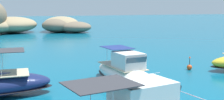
{
  "coord_description": "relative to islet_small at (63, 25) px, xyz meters",
  "views": [
    {
      "loc": [
        -11.28,
        -9.03,
        6.66
      ],
      "look_at": [
        -0.7,
        19.42,
        2.16
      ],
      "focal_mm": 47.25,
      "sensor_mm": 36.0,
      "label": 1
    }
  ],
  "objects": [
    {
      "name": "motorboat_white",
      "position": [
        -5.3,
        -54.61,
        -0.87
      ],
      "size": [
        3.78,
        9.85,
        3.01
      ],
      "color": "white",
      "rests_on": "ground"
    },
    {
      "name": "islet_small",
      "position": [
        0.0,
        0.0,
        0.0
      ],
      "size": [
        15.14,
        16.17,
        4.03
      ],
      "color": "#756651",
      "rests_on": "ground"
    },
    {
      "name": "channel_buoy",
      "position": [
        3.3,
        -51.64,
        -1.49
      ],
      "size": [
        0.56,
        0.56,
        1.48
      ],
      "color": "#E54C19",
      "rests_on": "ground"
    }
  ]
}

